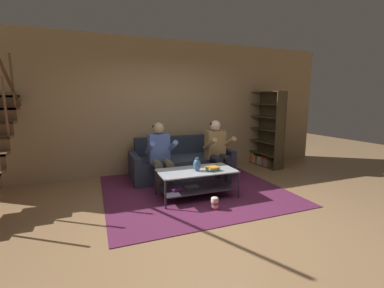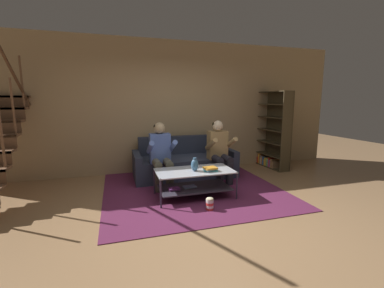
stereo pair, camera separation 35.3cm
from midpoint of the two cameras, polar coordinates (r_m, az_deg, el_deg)
The scene contains 11 objects.
ground at distance 3.83m, azimuth 4.95°, elevation -15.00°, with size 16.80×16.80×0.00m, color #A07951.
back_partition at distance 5.84m, azimuth -3.86°, elevation 8.18°, with size 8.40×0.12×2.90m, color tan.
couch at distance 5.46m, azimuth 0.08°, elevation -4.32°, with size 2.10×0.92×0.82m.
person_seated_left at distance 4.73m, azimuth -4.79°, elevation -1.88°, with size 0.50×0.58×1.20m.
person_seated_right at distance 5.09m, azimuth 8.11°, elevation -1.07°, with size 0.50×0.58×1.21m.
coffee_table at distance 4.29m, azimuth 2.80°, elevation -7.82°, with size 1.27×0.66×0.46m.
area_rug at distance 4.85m, azimuth 1.77°, elevation -9.52°, with size 3.09×3.17×0.01m.
vase at distance 4.18m, azimuth 3.03°, elevation -4.66°, with size 0.12×0.12×0.22m.
book_stack at distance 4.22m, azimuth 6.51°, elevation -5.58°, with size 0.25×0.20×0.07m.
bookshelf at distance 6.51m, azimuth 19.20°, elevation 1.59°, with size 0.35×0.97×1.81m.
popcorn_tub at distance 3.88m, azimuth 6.64°, elevation -13.11°, with size 0.11×0.11×0.19m.
Camera 2 is at (-1.14, -3.29, 1.59)m, focal length 24.00 mm.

